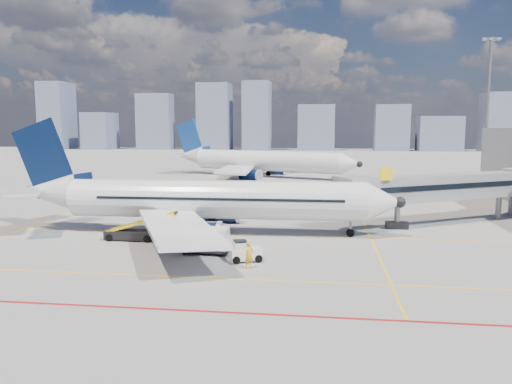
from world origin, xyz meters
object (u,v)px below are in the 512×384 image
ramp_worker (249,255)px  baggage_tug (244,251)px  cargo_dolly (206,240)px  belt_loader (133,232)px  main_aircraft (199,200)px  second_aircraft (259,161)px

ramp_worker → baggage_tug: bearing=63.1°
cargo_dolly → belt_loader: (-7.61, 3.98, -0.46)m
main_aircraft → baggage_tug: size_ratio=14.23×
belt_loader → ramp_worker: (11.65, -7.69, 0.29)m
belt_loader → ramp_worker: bearing=-32.8°
second_aircraft → cargo_dolly: 64.41m
baggage_tug → cargo_dolly: cargo_dolly is taller
main_aircraft → ramp_worker: size_ratio=18.98×
main_aircraft → second_aircraft: 56.60m
cargo_dolly → ramp_worker: 5.49m
baggage_tug → ramp_worker: ramp_worker is taller
second_aircraft → belt_loader: size_ratio=6.23×
main_aircraft → belt_loader: bearing=-145.5°
belt_loader → main_aircraft: bearing=36.1°
second_aircraft → ramp_worker: second_aircraft is taller
cargo_dolly → belt_loader: 8.60m
main_aircraft → cargo_dolly: (2.41, -7.69, -2.06)m
second_aircraft → ramp_worker: size_ratio=20.82×
main_aircraft → baggage_tug: main_aircraft is taller
main_aircraft → baggage_tug: bearing=-59.7°
baggage_tug → cargo_dolly: bearing=130.1°
ramp_worker → second_aircraft: bearing=50.3°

